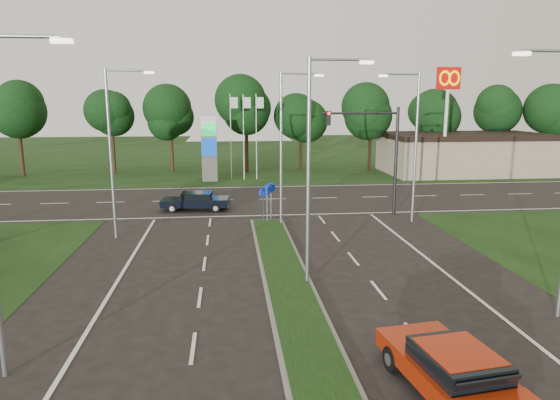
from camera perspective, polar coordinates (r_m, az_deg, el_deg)
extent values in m
plane|color=black|center=(15.25, 3.72, -17.65)|extent=(160.00, 160.00, 0.00)
cube|color=black|center=(68.59, -4.05, 5.07)|extent=(160.00, 50.00, 0.02)
cube|color=black|center=(37.95, -2.38, 0.06)|extent=(160.00, 12.00, 0.02)
cube|color=slate|center=(18.79, 1.63, -11.63)|extent=(2.00, 26.00, 0.12)
cube|color=gray|center=(55.11, 20.30, 4.98)|extent=(16.00, 9.00, 4.00)
cylinder|color=gray|center=(19.62, 3.25, 2.84)|extent=(0.16, 0.16, 9.00)
cylinder|color=gray|center=(19.67, 6.68, 15.66)|extent=(2.20, 0.10, 0.10)
cube|color=#FFF2CC|center=(19.93, 9.87, 15.22)|extent=(0.50, 0.22, 0.12)
cylinder|color=gray|center=(29.46, 0.12, 5.68)|extent=(0.16, 0.16, 9.00)
cylinder|color=gray|center=(29.50, 2.31, 14.23)|extent=(2.20, 0.10, 0.10)
cube|color=#FFF2CC|center=(29.67, 4.48, 14.00)|extent=(0.50, 0.22, 0.12)
cylinder|color=gray|center=(14.17, -28.12, 16.19)|extent=(2.20, 0.10, 0.10)
cube|color=#FFF2CC|center=(13.81, -23.67, 16.30)|extent=(0.50, 0.22, 0.12)
cylinder|color=gray|center=(27.99, -18.78, 4.79)|extent=(0.16, 0.16, 9.00)
cylinder|color=gray|center=(27.66, -17.08, 13.96)|extent=(2.20, 0.10, 0.10)
cube|color=#FFF2CC|center=(27.47, -14.75, 13.89)|extent=(0.50, 0.22, 0.12)
cylinder|color=gray|center=(31.41, 15.24, 5.63)|extent=(0.16, 0.16, 9.00)
cylinder|color=gray|center=(30.93, 13.71, 13.79)|extent=(2.20, 0.10, 0.10)
cube|color=#FFF2CC|center=(30.58, 11.71, 13.72)|extent=(0.50, 0.22, 0.12)
cylinder|color=gray|center=(18.35, 28.95, 14.70)|extent=(2.20, 0.10, 0.10)
cube|color=#FFF2CC|center=(17.75, 25.90, 14.80)|extent=(0.50, 0.22, 0.12)
cylinder|color=black|center=(33.21, 13.10, 4.28)|extent=(0.20, 0.20, 7.00)
cylinder|color=black|center=(32.26, 9.09, 9.76)|extent=(5.00, 0.14, 0.14)
cube|color=black|center=(31.81, 5.54, 9.29)|extent=(0.28, 0.28, 0.90)
sphere|color=#FF190C|center=(31.62, 5.62, 9.82)|extent=(0.20, 0.20, 0.20)
cylinder|color=gray|center=(29.40, -1.91, -1.05)|extent=(0.06, 0.06, 2.20)
cylinder|color=#0C26A5|center=(29.20, -1.93, 0.87)|extent=(0.56, 0.04, 0.56)
cylinder|color=gray|center=(30.40, -1.49, -0.64)|extent=(0.06, 0.06, 2.20)
cylinder|color=#0C26A5|center=(30.21, -1.49, 1.22)|extent=(0.56, 0.04, 0.56)
cylinder|color=gray|center=(31.10, -1.04, -0.36)|extent=(0.06, 0.06, 2.20)
cylinder|color=#0C26A5|center=(30.92, -1.04, 1.45)|extent=(0.56, 0.04, 0.56)
cube|color=silver|center=(46.39, -8.09, 5.75)|extent=(1.40, 0.30, 6.00)
cube|color=#0CA53F|center=(46.07, -8.16, 7.96)|extent=(1.30, 0.08, 1.20)
cube|color=#0C3FBF|center=(46.19, -8.11, 5.98)|extent=(1.30, 0.08, 1.60)
cylinder|color=silver|center=(47.27, -5.64, 7.13)|extent=(0.08, 0.08, 8.00)
cube|color=#B2D8B2|center=(47.16, -5.29, 11.02)|extent=(0.70, 0.02, 1.00)
cylinder|color=silver|center=(47.30, -4.18, 7.15)|extent=(0.08, 0.08, 8.00)
cube|color=#B2D8B2|center=(47.19, -3.80, 11.04)|extent=(0.70, 0.02, 1.00)
cylinder|color=silver|center=(47.35, -2.72, 7.18)|extent=(0.08, 0.08, 8.00)
cube|color=#B2D8B2|center=(47.25, -2.32, 11.05)|extent=(0.70, 0.02, 1.00)
cylinder|color=silver|center=(49.58, 18.39, 7.96)|extent=(0.30, 0.30, 10.00)
cube|color=#BF0C07|center=(49.56, 18.71, 13.04)|extent=(2.20, 0.35, 2.00)
torus|color=#FFC600|center=(49.18, 18.33, 13.08)|extent=(1.06, 0.16, 1.06)
torus|color=#FFC600|center=(49.55, 19.30, 13.00)|extent=(1.06, 0.16, 1.06)
cylinder|color=black|center=(53.45, -3.51, 5.70)|extent=(0.36, 0.36, 4.40)
sphere|color=black|center=(53.21, -3.56, 10.31)|extent=(6.00, 6.00, 6.00)
sphere|color=black|center=(53.02, -3.24, 11.39)|extent=(4.80, 4.80, 4.80)
cube|color=#9E2208|center=(13.93, 19.32, -18.42)|extent=(2.67, 5.16, 0.50)
cube|color=black|center=(13.63, 19.69, -16.84)|extent=(2.00, 2.38, 0.47)
cube|color=#9E2208|center=(13.53, 19.76, -15.96)|extent=(1.84, 1.98, 0.04)
cylinder|color=black|center=(14.82, 12.62, -17.31)|extent=(0.32, 0.72, 0.69)
cylinder|color=black|center=(15.67, 18.96, -16.01)|extent=(0.32, 0.72, 0.69)
cube|color=black|center=(34.56, -9.64, -0.24)|extent=(4.65, 2.17, 0.46)
cube|color=black|center=(34.47, -9.52, 0.48)|extent=(2.10, 1.71, 0.43)
cube|color=black|center=(34.43, -9.53, 0.83)|extent=(1.73, 1.59, 0.04)
cylinder|color=black|center=(34.02, -12.24, -0.95)|extent=(0.65, 0.25, 0.64)
cylinder|color=black|center=(35.65, -11.76, -0.38)|extent=(0.65, 0.25, 0.64)
cylinder|color=black|center=(33.62, -7.37, -0.93)|extent=(0.65, 0.25, 0.64)
cylinder|color=black|center=(35.27, -7.12, -0.35)|extent=(0.65, 0.25, 0.64)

